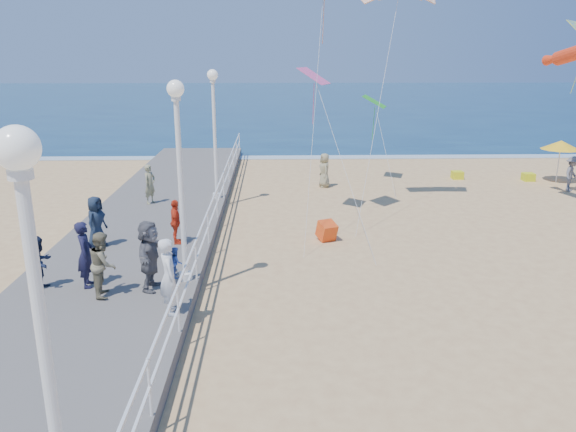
{
  "coord_description": "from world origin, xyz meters",
  "views": [
    {
      "loc": [
        -2.94,
        -14.3,
        6.36
      ],
      "look_at": [
        -2.5,
        2.0,
        1.6
      ],
      "focal_mm": 35.0,
      "sensor_mm": 36.0,
      "label": 1
    }
  ],
  "objects_px": {
    "woman_holding_toddler": "(169,276)",
    "toddler_held": "(176,262)",
    "spectator_0": "(85,254)",
    "box_kite": "(327,232)",
    "spectator_3": "(176,222)",
    "beach_walker_c": "(324,170)",
    "beach_umbrella": "(561,145)",
    "spectator_1": "(103,264)",
    "beach_chair_left": "(457,175)",
    "spectator_4": "(96,222)",
    "beach_chair_right": "(528,177)",
    "lamp_post_near": "(41,325)",
    "spectator_5": "(150,255)",
    "spectator_7": "(41,263)",
    "spectator_6": "(150,184)",
    "lamp_post_mid": "(179,162)",
    "lamp_post_far": "(214,121)",
    "beach_walker_a": "(572,174)"
  },
  "relations": [
    {
      "from": "spectator_5",
      "to": "beach_chair_left",
      "type": "xyz_separation_m",
      "value": [
        12.85,
        14.81,
        -1.13
      ]
    },
    {
      "from": "box_kite",
      "to": "beach_walker_c",
      "type": "bearing_deg",
      "value": 60.96
    },
    {
      "from": "spectator_0",
      "to": "spectator_5",
      "type": "relative_size",
      "value": 0.96
    },
    {
      "from": "spectator_5",
      "to": "spectator_7",
      "type": "relative_size",
      "value": 1.3
    },
    {
      "from": "lamp_post_near",
      "to": "spectator_7",
      "type": "distance_m",
      "value": 9.59
    },
    {
      "from": "beach_chair_left",
      "to": "woman_holding_toddler",
      "type": "bearing_deg",
      "value": -126.71
    },
    {
      "from": "beach_umbrella",
      "to": "lamp_post_mid",
      "type": "bearing_deg",
      "value": -141.78
    },
    {
      "from": "woman_holding_toddler",
      "to": "spectator_5",
      "type": "distance_m",
      "value": 1.61
    },
    {
      "from": "spectator_1",
      "to": "spectator_5",
      "type": "bearing_deg",
      "value": -82.51
    },
    {
      "from": "lamp_post_far",
      "to": "beach_chair_left",
      "type": "bearing_deg",
      "value": 23.37
    },
    {
      "from": "beach_walker_a",
      "to": "box_kite",
      "type": "xyz_separation_m",
      "value": [
        -12.28,
        -7.02,
        -0.54
      ]
    },
    {
      "from": "beach_walker_c",
      "to": "box_kite",
      "type": "relative_size",
      "value": 2.78
    },
    {
      "from": "lamp_post_near",
      "to": "lamp_post_far",
      "type": "height_order",
      "value": "same"
    },
    {
      "from": "spectator_5",
      "to": "box_kite",
      "type": "height_order",
      "value": "spectator_5"
    },
    {
      "from": "spectator_0",
      "to": "beach_umbrella",
      "type": "xyz_separation_m",
      "value": [
        19.36,
        13.63,
        0.62
      ]
    },
    {
      "from": "woman_holding_toddler",
      "to": "spectator_6",
      "type": "bearing_deg",
      "value": -2.45
    },
    {
      "from": "spectator_6",
      "to": "lamp_post_mid",
      "type": "bearing_deg",
      "value": -136.05
    },
    {
      "from": "spectator_0",
      "to": "beach_umbrella",
      "type": "height_order",
      "value": "spectator_0"
    },
    {
      "from": "woman_holding_toddler",
      "to": "spectator_4",
      "type": "relative_size",
      "value": 1.12
    },
    {
      "from": "toddler_held",
      "to": "spectator_5",
      "type": "xyz_separation_m",
      "value": [
        -0.9,
        1.27,
        -0.29
      ]
    },
    {
      "from": "woman_holding_toddler",
      "to": "spectator_4",
      "type": "distance_m",
      "value": 5.73
    },
    {
      "from": "woman_holding_toddler",
      "to": "spectator_4",
      "type": "xyz_separation_m",
      "value": [
        -3.13,
        4.8,
        -0.1
      ]
    },
    {
      "from": "toddler_held",
      "to": "beach_walker_c",
      "type": "bearing_deg",
      "value": -35.16
    },
    {
      "from": "lamp_post_far",
      "to": "spectator_3",
      "type": "xyz_separation_m",
      "value": [
        -0.74,
        -5.97,
        -2.53
      ]
    },
    {
      "from": "lamp_post_near",
      "to": "spectator_3",
      "type": "xyz_separation_m",
      "value": [
        -0.74,
        12.03,
        -2.53
      ]
    },
    {
      "from": "lamp_post_near",
      "to": "spectator_7",
      "type": "height_order",
      "value": "lamp_post_near"
    },
    {
      "from": "lamp_post_mid",
      "to": "box_kite",
      "type": "distance_m",
      "value": 6.96
    },
    {
      "from": "beach_walker_c",
      "to": "beach_chair_left",
      "type": "relative_size",
      "value": 3.03
    },
    {
      "from": "lamp_post_far",
      "to": "spectator_4",
      "type": "height_order",
      "value": "lamp_post_far"
    },
    {
      "from": "spectator_4",
      "to": "beach_chair_right",
      "type": "distance_m",
      "value": 21.7
    },
    {
      "from": "spectator_1",
      "to": "spectator_5",
      "type": "distance_m",
      "value": 1.16
    },
    {
      "from": "spectator_0",
      "to": "box_kite",
      "type": "distance_m",
      "value": 8.33
    },
    {
      "from": "beach_chair_right",
      "to": "lamp_post_near",
      "type": "bearing_deg",
      "value": -124.51
    },
    {
      "from": "woman_holding_toddler",
      "to": "toddler_held",
      "type": "bearing_deg",
      "value": -61.66
    },
    {
      "from": "spectator_0",
      "to": "spectator_1",
      "type": "relative_size",
      "value": 1.07
    },
    {
      "from": "box_kite",
      "to": "beach_chair_right",
      "type": "relative_size",
      "value": 1.09
    },
    {
      "from": "lamp_post_near",
      "to": "spectator_0",
      "type": "bearing_deg",
      "value": 106.27
    },
    {
      "from": "spectator_0",
      "to": "box_kite",
      "type": "xyz_separation_m",
      "value": [
        6.79,
        4.73,
        -0.99
      ]
    },
    {
      "from": "toddler_held",
      "to": "beach_chair_right",
      "type": "xyz_separation_m",
      "value": [
        15.47,
        15.52,
        -1.42
      ]
    },
    {
      "from": "spectator_3",
      "to": "beach_walker_c",
      "type": "height_order",
      "value": "spectator_3"
    },
    {
      "from": "lamp_post_near",
      "to": "beach_walker_a",
      "type": "bearing_deg",
      "value": 50.9
    },
    {
      "from": "spectator_1",
      "to": "beach_walker_c",
      "type": "distance_m",
      "value": 15.1
    },
    {
      "from": "spectator_0",
      "to": "spectator_7",
      "type": "height_order",
      "value": "spectator_0"
    },
    {
      "from": "spectator_5",
      "to": "box_kite",
      "type": "xyz_separation_m",
      "value": [
        5.07,
        4.95,
        -1.03
      ]
    },
    {
      "from": "lamp_post_near",
      "to": "spectator_5",
      "type": "bearing_deg",
      "value": 95.43
    },
    {
      "from": "box_kite",
      "to": "spectator_5",
      "type": "bearing_deg",
      "value": -160.18
    },
    {
      "from": "lamp_post_far",
      "to": "beach_chair_right",
      "type": "bearing_deg",
      "value": 16.61
    },
    {
      "from": "spectator_6",
      "to": "box_kite",
      "type": "bearing_deg",
      "value": -92.62
    },
    {
      "from": "toddler_held",
      "to": "spectator_4",
      "type": "distance_m",
      "value": 5.71
    },
    {
      "from": "lamp_post_mid",
      "to": "woman_holding_toddler",
      "type": "distance_m",
      "value": 3.09
    }
  ]
}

